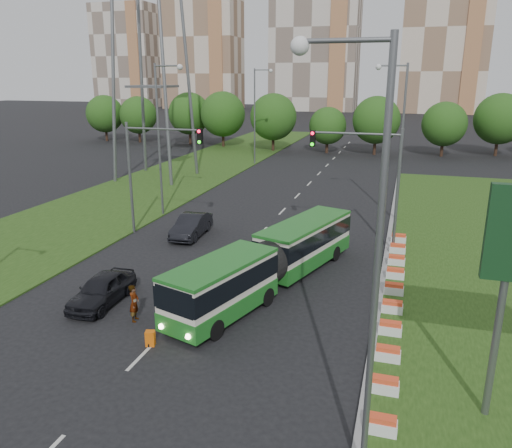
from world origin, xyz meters
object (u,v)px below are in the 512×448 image
(traffic_mast_median, at_px, (373,170))
(shopping_trolley, at_px, (150,338))
(car_left_near, at_px, (102,289))
(traffic_mast_left, at_px, (149,161))
(car_left_far, at_px, (191,226))
(articulated_bus, at_px, (268,260))
(pedestrian, at_px, (134,303))

(traffic_mast_median, height_order, shopping_trolley, traffic_mast_median)
(shopping_trolley, bearing_deg, car_left_near, 128.88)
(traffic_mast_median, relative_size, traffic_mast_left, 1.00)
(traffic_mast_left, relative_size, car_left_far, 1.67)
(articulated_bus, height_order, car_left_near, articulated_bus)
(traffic_mast_left, xyz_separation_m, shopping_trolley, (7.34, -14.09, -5.02))
(pedestrian, bearing_deg, traffic_mast_median, -47.60)
(traffic_mast_median, distance_m, articulated_bus, 9.74)
(pedestrian, bearing_deg, articulated_bus, -52.55)
(traffic_mast_left, bearing_deg, traffic_mast_median, 3.77)
(pedestrian, bearing_deg, car_left_near, 53.47)
(articulated_bus, height_order, car_left_far, articulated_bus)
(articulated_bus, bearing_deg, car_left_far, 155.08)
(traffic_mast_median, height_order, car_left_near, traffic_mast_median)
(articulated_bus, bearing_deg, car_left_near, -131.08)
(car_left_near, bearing_deg, traffic_mast_median, 43.45)
(traffic_mast_median, distance_m, car_left_near, 17.72)
(pedestrian, height_order, shopping_trolley, pedestrian)
(articulated_bus, distance_m, shopping_trolley, 8.18)
(car_left_near, height_order, car_left_far, car_left_far)
(traffic_mast_median, bearing_deg, traffic_mast_left, -176.23)
(car_left_near, xyz_separation_m, car_left_far, (-0.24, 11.49, 0.02))
(articulated_bus, distance_m, car_left_near, 8.68)
(articulated_bus, relative_size, pedestrian, 8.36)
(traffic_mast_left, bearing_deg, shopping_trolley, -62.48)
(traffic_mast_left, relative_size, shopping_trolley, 12.05)
(traffic_mast_median, bearing_deg, shopping_trolley, -117.39)
(traffic_mast_median, relative_size, car_left_far, 1.67)
(traffic_mast_median, distance_m, car_left_far, 13.17)
(car_left_near, bearing_deg, shopping_trolley, -36.39)
(car_left_near, relative_size, pedestrian, 2.50)
(traffic_mast_median, bearing_deg, car_left_near, -135.00)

